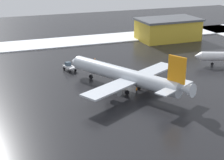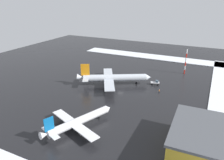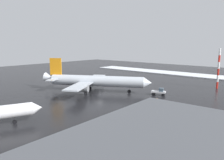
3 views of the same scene
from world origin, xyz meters
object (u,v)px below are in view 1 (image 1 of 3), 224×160
ground_crew_near_tug (95,60)px  cargo_hangar (168,29)px  airplane_distant_tail (126,76)px  pushback_tug (69,66)px  ground_crew_mid_apron (136,90)px

ground_crew_near_tug → cargo_hangar: bearing=58.0°
airplane_distant_tail → cargo_hangar: size_ratio=1.44×
pushback_tug → ground_crew_mid_apron: size_ratio=2.95×
ground_crew_near_tug → airplane_distant_tail: bearing=-59.5°
ground_crew_near_tug → cargo_hangar: cargo_hangar is taller
airplane_distant_tail → ground_crew_near_tug: (0.48, -25.04, -2.94)m
pushback_tug → cargo_hangar: (-47.58, -25.20, 3.16)m
airplane_distant_tail → ground_crew_mid_apron: airplane_distant_tail is taller
pushback_tug → ground_crew_near_tug: 10.52m
pushback_tug → ground_crew_mid_apron: (-11.68, 23.67, -0.31)m
ground_crew_near_tug → cargo_hangar: size_ratio=0.07×
pushback_tug → ground_crew_mid_apron: bearing=-171.5°
airplane_distant_tail → cargo_hangar: (-37.57, -45.80, 0.53)m
ground_crew_mid_apron → ground_crew_near_tug: size_ratio=1.00×
cargo_hangar → pushback_tug: bearing=26.6°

